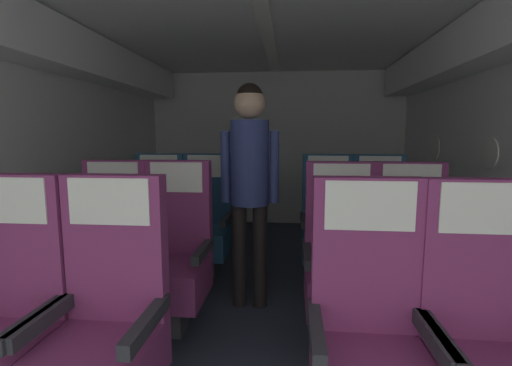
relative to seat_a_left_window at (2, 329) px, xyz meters
The scene contains 15 objects.
ground 1.61m from the seat_a_left_window, 49.79° to the left, with size 3.88×5.98×0.02m, color #2D3342.
fuselage_shell 2.09m from the seat_a_left_window, 55.67° to the left, with size 3.76×5.63×2.24m.
seat_a_left_window is the anchor object (origin of this frame).
seat_a_left_aisle 0.45m from the seat_a_left_window, ahead, with size 0.47×0.49×1.12m.
seat_a_right_aisle 1.97m from the seat_a_left_window, ahead, with size 0.47×0.49×1.12m.
seat_a_right_window 1.53m from the seat_a_left_window, ahead, with size 0.47×0.49×1.12m.
seat_b_left_window 0.91m from the seat_a_left_window, 89.19° to the left, with size 0.47×0.49×1.12m.
seat_b_left_aisle 1.02m from the seat_a_left_window, 63.80° to the left, with size 0.47×0.49×1.12m.
seat_b_right_aisle 2.17m from the seat_a_left_window, 25.04° to the left, with size 0.47×0.49×1.12m.
seat_b_right_window 1.78m from the seat_a_left_window, 30.50° to the left, with size 0.47×0.49×1.12m.
seat_c_left_window 1.80m from the seat_a_left_window, 90.03° to the left, with size 0.47×0.49×1.12m.
seat_c_left_aisle 1.87m from the seat_a_left_window, 76.17° to the left, with size 0.47×0.49×1.12m.
seat_c_right_aisle 2.68m from the seat_a_left_window, 42.37° to the left, with size 0.47×0.49×1.12m.
seat_c_right_window 2.39m from the seat_a_left_window, 49.86° to the left, with size 0.47×0.49×1.12m.
flight_attendant 1.67m from the seat_a_left_window, 54.71° to the left, with size 0.43×0.28×1.66m.
Camera 1 is at (0.23, 0.29, 1.29)m, focal length 25.46 mm.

